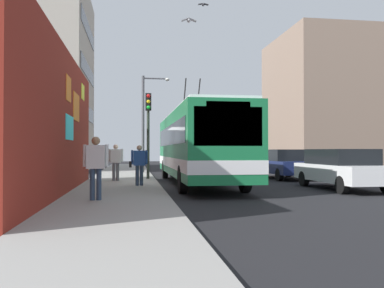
{
  "coord_description": "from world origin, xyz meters",
  "views": [
    {
      "loc": [
        -17.97,
        1.12,
        1.52
      ],
      "look_at": [
        2.01,
        -1.84,
        1.85
      ],
      "focal_mm": 37.86,
      "sensor_mm": 36.0,
      "label": 1
    }
  ],
  "objects_px": {
    "city_bus": "(197,144)",
    "pedestrian_near_wall": "(96,162)",
    "parked_car_navy": "(284,163)",
    "pedestrian_midblock": "(116,159)",
    "traffic_light": "(148,121)",
    "street_lamp": "(146,116)",
    "parked_car_white": "(341,168)",
    "pedestrian_at_curb": "(139,162)"
  },
  "relations": [
    {
      "from": "street_lamp",
      "to": "city_bus",
      "type": "bearing_deg",
      "value": -164.87
    },
    {
      "from": "parked_car_navy",
      "to": "pedestrian_midblock",
      "type": "distance_m",
      "value": 9.16
    },
    {
      "from": "city_bus",
      "to": "parked_car_white",
      "type": "bearing_deg",
      "value": -122.87
    },
    {
      "from": "traffic_light",
      "to": "street_lamp",
      "type": "height_order",
      "value": "street_lamp"
    },
    {
      "from": "traffic_light",
      "to": "street_lamp",
      "type": "xyz_separation_m",
      "value": [
        5.95,
        -0.11,
        0.73
      ]
    },
    {
      "from": "traffic_light",
      "to": "street_lamp",
      "type": "distance_m",
      "value": 6.0
    },
    {
      "from": "traffic_light",
      "to": "parked_car_navy",
      "type": "bearing_deg",
      "value": -81.56
    },
    {
      "from": "pedestrian_at_curb",
      "to": "pedestrian_midblock",
      "type": "xyz_separation_m",
      "value": [
        2.61,
        1.02,
        0.05
      ]
    },
    {
      "from": "city_bus",
      "to": "pedestrian_at_curb",
      "type": "relative_size",
      "value": 7.75
    },
    {
      "from": "parked_car_navy",
      "to": "traffic_light",
      "type": "relative_size",
      "value": 1.12
    },
    {
      "from": "city_bus",
      "to": "pedestrian_midblock",
      "type": "xyz_separation_m",
      "value": [
        0.42,
        3.67,
        -0.7
      ]
    },
    {
      "from": "parked_car_white",
      "to": "pedestrian_near_wall",
      "type": "xyz_separation_m",
      "value": [
        -3.36,
        9.12,
        0.36
      ]
    },
    {
      "from": "parked_car_navy",
      "to": "pedestrian_near_wall",
      "type": "height_order",
      "value": "pedestrian_near_wall"
    },
    {
      "from": "parked_car_navy",
      "to": "pedestrian_at_curb",
      "type": "bearing_deg",
      "value": 121.82
    },
    {
      "from": "parked_car_white",
      "to": "parked_car_navy",
      "type": "xyz_separation_m",
      "value": [
        6.05,
        0.0,
        -0.0
      ]
    },
    {
      "from": "parked_car_navy",
      "to": "city_bus",
      "type": "bearing_deg",
      "value": 117.31
    },
    {
      "from": "parked_car_white",
      "to": "traffic_light",
      "type": "distance_m",
      "value": 9.12
    },
    {
      "from": "parked_car_white",
      "to": "pedestrian_at_curb",
      "type": "xyz_separation_m",
      "value": [
        1.17,
        7.85,
        0.23
      ]
    },
    {
      "from": "parked_car_white",
      "to": "pedestrian_at_curb",
      "type": "distance_m",
      "value": 7.94
    },
    {
      "from": "parked_car_white",
      "to": "traffic_light",
      "type": "bearing_deg",
      "value": 56.01
    },
    {
      "from": "pedestrian_near_wall",
      "to": "street_lamp",
      "type": "height_order",
      "value": "street_lamp"
    },
    {
      "from": "pedestrian_near_wall",
      "to": "traffic_light",
      "type": "relative_size",
      "value": 0.42
    },
    {
      "from": "pedestrian_at_curb",
      "to": "pedestrian_near_wall",
      "type": "height_order",
      "value": "pedestrian_near_wall"
    },
    {
      "from": "pedestrian_near_wall",
      "to": "city_bus",
      "type": "bearing_deg",
      "value": -30.25
    },
    {
      "from": "parked_car_white",
      "to": "pedestrian_near_wall",
      "type": "distance_m",
      "value": 9.73
    },
    {
      "from": "pedestrian_at_curb",
      "to": "pedestrian_midblock",
      "type": "bearing_deg",
      "value": 21.3
    },
    {
      "from": "traffic_light",
      "to": "pedestrian_midblock",
      "type": "bearing_deg",
      "value": 127.75
    },
    {
      "from": "parked_car_navy",
      "to": "pedestrian_midblock",
      "type": "relative_size",
      "value": 2.82
    },
    {
      "from": "pedestrian_near_wall",
      "to": "parked_car_navy",
      "type": "bearing_deg",
      "value": -44.11
    },
    {
      "from": "parked_car_white",
      "to": "parked_car_navy",
      "type": "distance_m",
      "value": 6.05
    },
    {
      "from": "parked_car_navy",
      "to": "pedestrian_at_curb",
      "type": "relative_size",
      "value": 2.94
    },
    {
      "from": "parked_car_white",
      "to": "street_lamp",
      "type": "bearing_deg",
      "value": 33.58
    },
    {
      "from": "pedestrian_midblock",
      "to": "street_lamp",
      "type": "relative_size",
      "value": 0.27
    },
    {
      "from": "parked_car_white",
      "to": "street_lamp",
      "type": "height_order",
      "value": "street_lamp"
    },
    {
      "from": "city_bus",
      "to": "pedestrian_near_wall",
      "type": "bearing_deg",
      "value": 149.75
    },
    {
      "from": "pedestrian_at_curb",
      "to": "pedestrian_near_wall",
      "type": "distance_m",
      "value": 4.71
    },
    {
      "from": "parked_car_navy",
      "to": "traffic_light",
      "type": "bearing_deg",
      "value": 98.44
    },
    {
      "from": "city_bus",
      "to": "traffic_light",
      "type": "xyz_separation_m",
      "value": [
        1.6,
        2.15,
        1.15
      ]
    },
    {
      "from": "parked_car_navy",
      "to": "pedestrian_near_wall",
      "type": "relative_size",
      "value": 2.65
    },
    {
      "from": "city_bus",
      "to": "pedestrian_near_wall",
      "type": "relative_size",
      "value": 6.98
    },
    {
      "from": "pedestrian_near_wall",
      "to": "street_lamp",
      "type": "xyz_separation_m",
      "value": [
        14.27,
        -1.88,
        2.5
      ]
    },
    {
      "from": "pedestrian_near_wall",
      "to": "pedestrian_midblock",
      "type": "bearing_deg",
      "value": -2.01
    }
  ]
}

